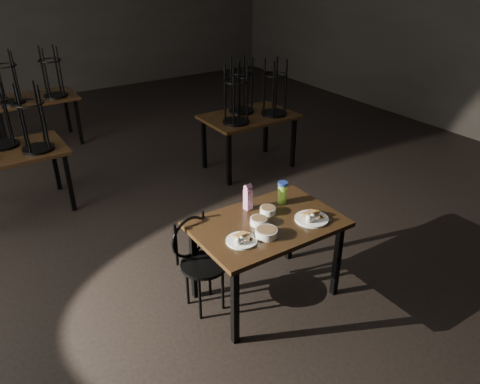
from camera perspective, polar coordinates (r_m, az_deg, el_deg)
main_table at (r=3.85m, az=3.29°, el=-4.67°), size 1.20×0.80×0.75m
plate_left at (r=3.55m, az=0.21°, el=-5.77°), size 0.24×0.24×0.08m
plate_right at (r=3.86m, az=8.74°, el=-3.07°), size 0.28×0.28×0.09m
bowl_near at (r=3.77m, az=2.28°, el=-3.52°), size 0.14×0.14×0.05m
bowl_far at (r=3.92m, az=3.42°, el=-2.22°), size 0.13×0.13×0.05m
bowl_big at (r=3.61m, az=3.22°, el=-4.96°), size 0.18×0.18×0.06m
juice_carton at (r=3.93m, az=0.98°, el=-0.68°), size 0.06×0.06×0.24m
water_bottle at (r=4.06m, az=5.19°, el=-0.01°), size 0.10×0.10×0.19m
spoon at (r=3.98m, az=9.44°, el=-2.49°), size 0.05×0.21×0.01m
bentwood_chair at (r=3.88m, az=-5.06°, el=-7.84°), size 0.41×0.40×0.81m
bg_table_left at (r=5.71m, az=-26.95°, el=4.87°), size 1.20×0.80×1.48m
bg_table_right at (r=6.26m, az=1.18°, el=9.55°), size 1.20×0.80×1.48m
bg_table_far at (r=7.68m, az=-23.89°, el=10.47°), size 1.20×0.80×1.48m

